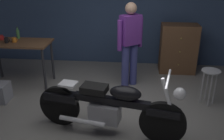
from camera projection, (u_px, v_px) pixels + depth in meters
name	position (u px, v px, depth m)	size (l,w,h in m)	color
ground_plane	(107.00, 126.00, 3.88)	(12.00, 12.00, 0.00)	gray
workbench	(18.00, 47.00, 4.98)	(1.30, 0.64, 0.90)	brown
motorcycle	(109.00, 107.00, 3.56)	(2.16, 0.74, 1.00)	black
person_standing	(130.00, 42.00, 4.85)	(0.47, 0.40, 1.67)	#444994
shop_stool	(210.00, 78.00, 4.34)	(0.32, 0.32, 0.64)	#B2B2B7
wooden_dresser	(178.00, 49.00, 5.66)	(0.80, 0.47, 1.10)	brown
mug_orange_travel	(14.00, 40.00, 4.89)	(0.12, 0.08, 0.09)	orange
mug_red_diner	(1.00, 37.00, 5.05)	(0.12, 0.09, 0.09)	red
mug_black_matte	(6.00, 40.00, 4.85)	(0.11, 0.07, 0.11)	black
bottle	(18.00, 34.00, 5.13)	(0.06, 0.06, 0.24)	#4C8C4C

